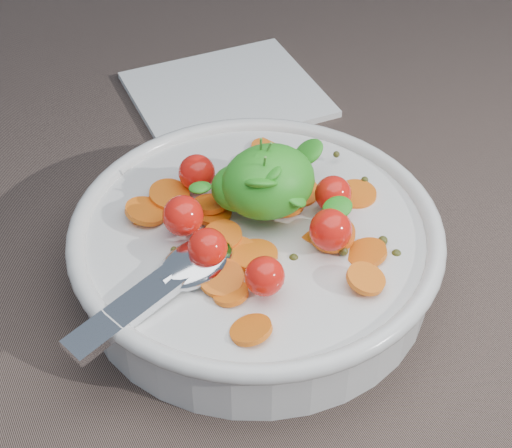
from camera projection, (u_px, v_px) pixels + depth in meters
name	position (u px, v px, depth m)	size (l,w,h in m)	color
ground	(276.00, 264.00, 0.61)	(6.00, 6.00, 0.00)	brown
bowl	(256.00, 246.00, 0.57)	(0.29, 0.27, 0.12)	silver
napkin	(226.00, 94.00, 0.78)	(0.18, 0.15, 0.01)	white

